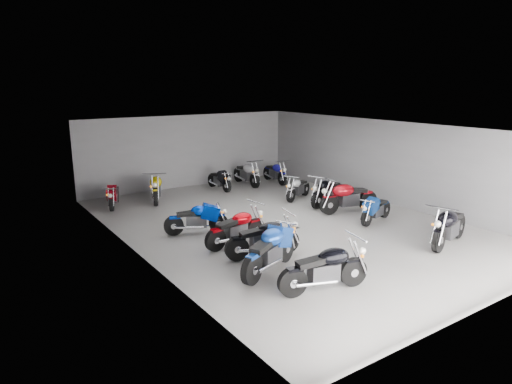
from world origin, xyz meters
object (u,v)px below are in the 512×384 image
motorcycle_left_c (264,238)px  motorcycle_right_f (298,188)px  motorcycle_back_a (114,195)px  motorcycle_back_e (247,173)px  motorcycle_right_c (376,209)px  motorcycle_left_d (237,228)px  motorcycle_left_b (270,250)px  motorcycle_right_a (449,226)px  motorcycle_right_e (328,191)px  motorcycle_back_f (275,172)px  motorcycle_right_d (348,197)px  motorcycle_back_b (156,187)px  motorcycle_left_a (325,269)px  motorcycle_back_d (220,180)px  drain_grate (293,227)px  motorcycle_left_e (197,219)px

motorcycle_left_c → motorcycle_right_f: bearing=144.8°
motorcycle_back_a → motorcycle_back_e: 6.26m
motorcycle_right_c → motorcycle_back_a: size_ratio=1.06×
motorcycle_left_c → motorcycle_left_d: 1.19m
motorcycle_right_f → motorcycle_left_b: bearing=110.7°
motorcycle_right_a → motorcycle_right_e: (0.17, 5.28, -0.04)m
motorcycle_right_c → motorcycle_back_f: motorcycle_back_f is taller
motorcycle_left_b → motorcycle_right_d: (5.48, 2.74, -0.00)m
motorcycle_left_b → motorcycle_left_d: size_ratio=1.05×
motorcycle_right_e → motorcycle_back_b: motorcycle_back_b is taller
motorcycle_back_b → motorcycle_back_f: bearing=-154.6°
motorcycle_right_a → motorcycle_right_f: size_ratio=1.31×
motorcycle_left_a → motorcycle_right_d: bearing=143.3°
motorcycle_back_b → motorcycle_back_f: (5.93, 0.07, -0.06)m
motorcycle_left_c → motorcycle_right_a: (4.95, -2.28, 0.05)m
motorcycle_back_b → motorcycle_back_d: 3.05m
motorcycle_right_a → motorcycle_back_f: 9.68m
motorcycle_back_f → motorcycle_back_b: bearing=8.4°
drain_grate → motorcycle_right_a: bearing=-54.5°
motorcycle_left_a → motorcycle_left_d: 3.68m
motorcycle_back_a → motorcycle_back_b: motorcycle_back_b is taller
drain_grate → motorcycle_back_f: 6.89m
motorcycle_back_a → motorcycle_back_d: (4.73, 0.22, -0.00)m
motorcycle_back_a → motorcycle_back_b: (1.69, -0.05, 0.10)m
motorcycle_left_b → motorcycle_right_f: 7.43m
motorcycle_right_c → motorcycle_left_a: bearing=105.6°
drain_grate → motorcycle_right_c: 2.94m
motorcycle_left_a → motorcycle_right_e: bearing=149.7°
motorcycle_left_a → motorcycle_left_c: motorcycle_left_a is taller
drain_grate → motorcycle_left_a: 4.66m
motorcycle_left_c → motorcycle_right_c: size_ratio=1.14×
motorcycle_left_e → motorcycle_back_b: bearing=-164.4°
motorcycle_left_d → motorcycle_back_e: 7.98m
drain_grate → motorcycle_left_e: (-2.85, 1.22, 0.47)m
motorcycle_right_c → drain_grate: bearing=53.6°
motorcycle_left_a → motorcycle_back_f: size_ratio=1.07×
motorcycle_left_e → motorcycle_back_e: (5.09, 4.96, 0.06)m
motorcycle_left_d → motorcycle_back_e: size_ratio=0.95×
motorcycle_left_a → motorcycle_right_f: (4.84, 6.84, -0.08)m
motorcycle_right_a → motorcycle_right_d: same height
motorcycle_back_a → motorcycle_back_b: size_ratio=0.83×
motorcycle_right_c → motorcycle_left_e: bearing=52.9°
motorcycle_right_d → motorcycle_left_c: bearing=121.8°
motorcycle_left_e → motorcycle_back_d: 6.01m
motorcycle_left_d → motorcycle_right_e: size_ratio=0.98×
motorcycle_left_c → motorcycle_left_d: motorcycle_left_c is taller
motorcycle_left_a → motorcycle_right_f: bearing=157.8°
motorcycle_right_d → motorcycle_right_f: bearing=17.6°
motorcycle_left_b → motorcycle_left_c: 1.04m
motorcycle_back_a → motorcycle_back_b: 1.70m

